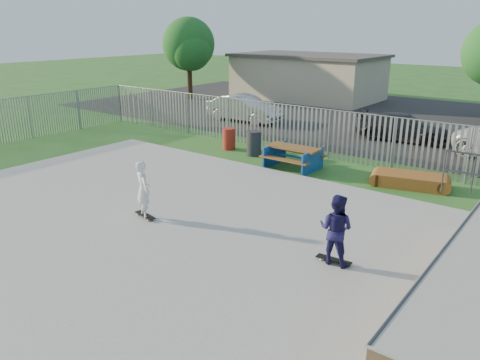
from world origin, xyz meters
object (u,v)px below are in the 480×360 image
Objects in this scene: picnic_table at (293,157)px; skater_navy at (336,229)px; car_silver at (244,108)px; trash_bin_red at (229,139)px; car_dark at (403,127)px; funbox at (410,180)px; tree_left at (189,44)px; trash_bin_grey at (254,143)px; skater_white at (143,190)px.

skater_navy is (4.74, -6.04, 0.52)m from picnic_table.
car_silver is 2.75× the size of skater_navy.
picnic_table is at bearing -11.96° from trash_bin_red.
car_silver is 8.68m from car_dark.
funbox is at bearing -166.02° from car_dark.
car_dark is (-2.52, 6.39, 0.43)m from funbox.
car_silver reaches higher than funbox.
tree_left reaches higher than picnic_table.
funbox is at bearing 8.01° from picnic_table.
funbox is at bearing -1.39° from trash_bin_red.
trash_bin_grey reaches higher than picnic_table.
picnic_table is 18.90m from tree_left.
funbox is 12.48m from car_silver.
car_dark is 14.03m from skater_white.
picnic_table is 7.19m from car_dark.
tree_left is at bearing 142.62° from trash_bin_grey.
tree_left reaches higher than car_dark.
skater_navy is (11.70, -12.20, 0.20)m from car_silver.
car_silver is (-3.22, 5.36, 0.28)m from trash_bin_red.
tree_left is at bearing 138.41° from funbox.
funbox is at bearing -0.31° from trash_bin_grey.
funbox is 6.88m from car_dark.
trash_bin_grey is 7.49m from car_dark.
skater_white reaches higher than funbox.
skater_navy reaches higher than trash_bin_red.
trash_bin_red is 0.16× the size of tree_left.
car_dark reaches higher than picnic_table.
trash_bin_red is 0.58× the size of skater_navy.
picnic_table is 1.25× the size of skater_white.
car_dark is at bearing 57.98° from trash_bin_grey.
car_silver is (-11.17, 5.55, 0.53)m from funbox.
trash_bin_grey is at bearing 164.40° from picnic_table.
skater_navy reaches higher than car_silver.
tree_left reaches higher than car_silver.
funbox is 6.50m from trash_bin_grey.
trash_bin_red reaches higher than funbox.
skater_navy is at bearing -38.86° from trash_bin_red.
trash_bin_red is 6.26m from car_silver.
trash_bin_red is at bearing 167.94° from picnic_table.
trash_bin_red is at bearing 131.21° from car_dark.
funbox is 0.40× the size of tree_left.
car_dark is (8.64, 0.83, -0.10)m from car_silver.
tree_left reaches higher than trash_bin_grey.
tree_left is (-8.33, 4.41, 3.14)m from car_silver.
car_dark reaches higher than funbox.
funbox is (4.21, 0.60, -0.22)m from picnic_table.
skater_navy reaches higher than picnic_table.
tree_left is at bearing -43.50° from skater_navy.
skater_navy is 5.34m from skater_white.
car_silver reaches higher than picnic_table.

